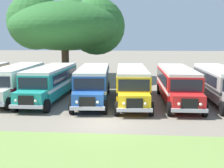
# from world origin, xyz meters

# --- Properties ---
(ground_plane) EXTENTS (220.00, 220.00, 0.00)m
(ground_plane) POSITION_xyz_m (0.00, 0.00, 0.00)
(ground_plane) COLOR slate
(foreground_grass_strip) EXTENTS (80.00, 8.78, 0.01)m
(foreground_grass_strip) POSITION_xyz_m (0.00, -6.49, 0.00)
(foreground_grass_strip) COLOR olive
(foreground_grass_strip) RESTS_ON ground_plane
(parked_bus_slot_1) EXTENTS (3.07, 10.89, 2.82)m
(parked_bus_slot_1) POSITION_xyz_m (-8.81, 7.59, 1.58)
(parked_bus_slot_1) COLOR silver
(parked_bus_slot_1) RESTS_ON ground_plane
(parked_bus_slot_2) EXTENTS (2.79, 10.85, 2.82)m
(parked_bus_slot_2) POSITION_xyz_m (-5.54, 7.18, 1.58)
(parked_bus_slot_2) COLOR teal
(parked_bus_slot_2) RESTS_ON ground_plane
(parked_bus_slot_3) EXTENTS (3.37, 10.94, 2.82)m
(parked_bus_slot_3) POSITION_xyz_m (-1.72, 7.07, 1.58)
(parked_bus_slot_3) COLOR #23519E
(parked_bus_slot_3) RESTS_ON ground_plane
(parked_bus_slot_4) EXTENTS (3.16, 10.91, 2.82)m
(parked_bus_slot_4) POSITION_xyz_m (1.60, 6.87, 1.58)
(parked_bus_slot_4) COLOR yellow
(parked_bus_slot_4) RESTS_ON ground_plane
(parked_bus_slot_5) EXTENTS (2.85, 10.86, 2.82)m
(parked_bus_slot_5) POSITION_xyz_m (5.42, 7.06, 1.58)
(parked_bus_slot_5) COLOR red
(parked_bus_slot_5) RESTS_ON ground_plane
(parked_bus_slot_6) EXTENTS (2.86, 10.86, 2.82)m
(parked_bus_slot_6) POSITION_xyz_m (9.09, 7.46, 1.58)
(parked_bus_slot_6) COLOR #9E9993
(parked_bus_slot_6) RESTS_ON ground_plane
(broad_shade_tree) EXTENTS (14.21, 14.63, 10.78)m
(broad_shade_tree) POSITION_xyz_m (-6.79, 19.38, 6.96)
(broad_shade_tree) COLOR brown
(broad_shade_tree) RESTS_ON ground_plane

